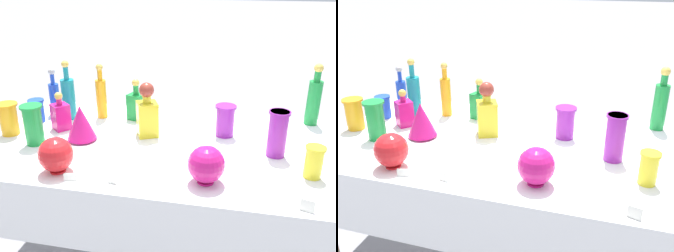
% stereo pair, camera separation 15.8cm
% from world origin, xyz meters
% --- Properties ---
extents(display_table, '(1.95, 1.06, 0.76)m').
position_xyz_m(display_table, '(0.00, -0.04, 0.71)').
color(display_table, white).
rests_on(display_table, ground).
extents(tall_bottle_0, '(0.06, 0.06, 0.34)m').
position_xyz_m(tall_bottle_0, '(-0.48, 0.29, 0.90)').
color(tall_bottle_0, orange).
rests_on(tall_bottle_0, display_table).
extents(tall_bottle_1, '(0.08, 0.08, 0.37)m').
position_xyz_m(tall_bottle_1, '(0.78, 0.44, 0.92)').
color(tall_bottle_1, '#198C38').
rests_on(tall_bottle_1, display_table).
extents(tall_bottle_2, '(0.08, 0.08, 0.37)m').
position_xyz_m(tall_bottle_2, '(-0.67, 0.23, 0.90)').
color(tall_bottle_2, teal).
rests_on(tall_bottle_2, display_table).
extents(tall_bottle_3, '(0.06, 0.06, 0.30)m').
position_xyz_m(tall_bottle_3, '(-0.80, 0.29, 0.88)').
color(tall_bottle_3, blue).
rests_on(tall_bottle_3, display_table).
extents(square_decanter_0, '(0.14, 0.14, 0.30)m').
position_xyz_m(square_decanter_0, '(-0.13, 0.08, 0.89)').
color(square_decanter_0, yellow).
rests_on(square_decanter_0, display_table).
extents(square_decanter_1, '(0.12, 0.12, 0.22)m').
position_xyz_m(square_decanter_1, '(-0.64, 0.06, 0.85)').
color(square_decanter_1, '#C61972').
rests_on(square_decanter_1, display_table).
extents(square_decanter_2, '(0.11, 0.11, 0.26)m').
position_xyz_m(square_decanter_2, '(-0.26, 0.30, 0.86)').
color(square_decanter_2, '#198C38').
rests_on(square_decanter_2, display_table).
extents(slender_vase_0, '(0.11, 0.11, 0.22)m').
position_xyz_m(slender_vase_0, '(-0.69, -0.15, 0.88)').
color(slender_vase_0, '#198C38').
rests_on(slender_vase_0, display_table).
extents(slender_vase_1, '(0.10, 0.10, 0.24)m').
position_xyz_m(slender_vase_1, '(0.55, -0.03, 0.88)').
color(slender_vase_1, purple).
rests_on(slender_vase_1, display_table).
extents(slender_vase_2, '(0.11, 0.11, 0.18)m').
position_xyz_m(slender_vase_2, '(0.29, 0.17, 0.86)').
color(slender_vase_2, purple).
rests_on(slender_vase_2, display_table).
extents(slender_vase_3, '(0.09, 0.09, 0.14)m').
position_xyz_m(slender_vase_3, '(-0.84, 0.14, 0.84)').
color(slender_vase_3, blue).
rests_on(slender_vase_3, display_table).
extents(slender_vase_4, '(0.09, 0.09, 0.15)m').
position_xyz_m(slender_vase_4, '(0.70, -0.21, 0.84)').
color(slender_vase_4, yellow).
rests_on(slender_vase_4, display_table).
extents(slender_vase_5, '(0.12, 0.12, 0.18)m').
position_xyz_m(slender_vase_5, '(-0.89, -0.06, 0.86)').
color(slender_vase_5, orange).
rests_on(slender_vase_5, display_table).
extents(fluted_vase_0, '(0.16, 0.16, 0.20)m').
position_xyz_m(fluted_vase_0, '(-0.47, -0.06, 0.86)').
color(fluted_vase_0, '#C61972').
rests_on(fluted_vase_0, display_table).
extents(round_bowl_0, '(0.16, 0.16, 0.17)m').
position_xyz_m(round_bowl_0, '(-0.43, -0.40, 0.85)').
color(round_bowl_0, red).
rests_on(round_bowl_0, display_table).
extents(round_bowl_1, '(0.16, 0.16, 0.17)m').
position_xyz_m(round_bowl_1, '(0.24, -0.35, 0.85)').
color(round_bowl_1, '#C61972').
rests_on(round_bowl_1, display_table).
extents(price_tag_left, '(0.06, 0.02, 0.03)m').
position_xyz_m(price_tag_left, '(-0.34, -0.46, 0.78)').
color(price_tag_left, white).
rests_on(price_tag_left, display_table).
extents(price_tag_center, '(0.06, 0.03, 0.05)m').
position_xyz_m(price_tag_center, '(0.65, -0.48, 0.78)').
color(price_tag_center, white).
rests_on(price_tag_center, display_table).
extents(price_tag_right, '(0.05, 0.02, 0.04)m').
position_xyz_m(price_tag_right, '(-0.15, -0.45, 0.78)').
color(price_tag_right, white).
rests_on(price_tag_right, display_table).
extents(cardboard_box_behind_left, '(0.59, 0.40, 0.39)m').
position_xyz_m(cardboard_box_behind_left, '(-0.15, 0.97, 0.15)').
color(cardboard_box_behind_left, tan).
rests_on(cardboard_box_behind_left, ground).
extents(cardboard_box_behind_right, '(0.48, 0.48, 0.44)m').
position_xyz_m(cardboard_box_behind_right, '(0.36, 1.08, 0.18)').
color(cardboard_box_behind_right, tan).
rests_on(cardboard_box_behind_right, ground).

